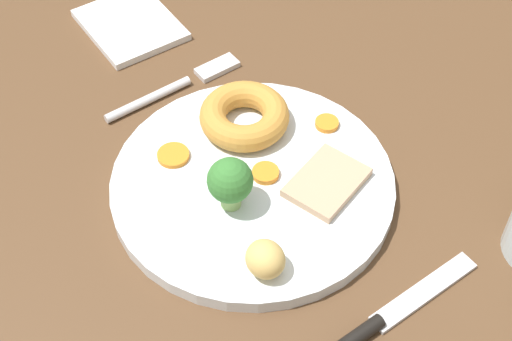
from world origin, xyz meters
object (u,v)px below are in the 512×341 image
object	(u,v)px
yorkshire_pudding	(244,116)
carrot_coin_side	(327,123)
meat_slice_main	(327,182)
carrot_coin_front	(173,155)
folded_napkin	(130,25)
knife	(371,327)
carrot_coin_back	(266,173)
dinner_plate	(256,183)
roast_potato_left	(265,259)
broccoli_floret	(230,182)
fork	(177,86)

from	to	relation	value
yorkshire_pudding	carrot_coin_side	world-z (taller)	yorkshire_pudding
meat_slice_main	carrot_coin_side	world-z (taller)	meat_slice_main
carrot_coin_front	carrot_coin_side	bearing A→B (deg)	69.85
folded_napkin	yorkshire_pudding	bearing A→B (deg)	2.01
knife	yorkshire_pudding	bearing A→B (deg)	79.44
yorkshire_pudding	carrot_coin_front	bearing A→B (deg)	-94.07
yorkshire_pudding	carrot_coin_back	bearing A→B (deg)	-18.57
carrot_coin_back	folded_napkin	world-z (taller)	carrot_coin_back
dinner_plate	roast_potato_left	world-z (taller)	roast_potato_left
yorkshire_pudding	broccoli_floret	distance (cm)	9.63
dinner_plate	carrot_coin_side	bearing A→B (deg)	98.33
fork	knife	bearing A→B (deg)	-94.34
dinner_plate	knife	world-z (taller)	dinner_plate
roast_potato_left	carrot_coin_front	bearing A→B (deg)	178.22
dinner_plate	folded_napkin	size ratio (longest dim) A/B	2.30
yorkshire_pudding	carrot_coin_back	xyz separation A→B (cm)	(6.13, -2.06, -0.99)
carrot_coin_back	broccoli_floret	distance (cm)	5.18
knife	carrot_coin_side	bearing A→B (deg)	59.98
roast_potato_left	dinner_plate	bearing A→B (deg)	148.44
roast_potato_left	folded_napkin	bearing A→B (deg)	168.15
carrot_coin_back	fork	distance (cm)	15.49
meat_slice_main	carrot_coin_back	xyz separation A→B (cm)	(-4.10, -3.66, -0.12)
carrot_coin_front	carrot_coin_back	bearing A→B (deg)	39.50
broccoli_floret	knife	world-z (taller)	broccoli_floret
knife	broccoli_floret	bearing A→B (deg)	97.89
dinner_plate	carrot_coin_back	xyz separation A→B (cm)	(0.24, 0.88, 0.98)
meat_slice_main	carrot_coin_back	world-z (taller)	meat_slice_main
dinner_plate	carrot_coin_front	size ratio (longest dim) A/B	8.62
meat_slice_main	carrot_coin_front	world-z (taller)	meat_slice_main
carrot_coin_side	fork	world-z (taller)	carrot_coin_side
carrot_coin_side	fork	distance (cm)	16.05
carrot_coin_side	knife	size ratio (longest dim) A/B	0.12
broccoli_floret	carrot_coin_back	bearing A→B (deg)	101.31
carrot_coin_back	knife	xyz separation A→B (cm)	(16.67, -2.07, -1.22)
yorkshire_pudding	roast_potato_left	distance (cm)	16.27
yorkshire_pudding	carrot_coin_front	world-z (taller)	yorkshire_pudding
yorkshire_pudding	roast_potato_left	xyz separation A→B (cm)	(14.15, -8.01, 0.22)
dinner_plate	carrot_coin_front	world-z (taller)	carrot_coin_front
roast_potato_left	carrot_coin_back	distance (cm)	10.06
meat_slice_main	folded_napkin	distance (cm)	30.93
fork	knife	distance (cm)	32.19
dinner_plate	yorkshire_pudding	size ratio (longest dim) A/B	3.00
yorkshire_pudding	folded_napkin	distance (cm)	20.72
carrot_coin_front	broccoli_floret	world-z (taller)	broccoli_floret
yorkshire_pudding	folded_napkin	world-z (taller)	yorkshire_pudding
yorkshire_pudding	knife	xyz separation A→B (cm)	(22.80, -4.13, -2.21)
meat_slice_main	broccoli_floret	world-z (taller)	broccoli_floret
knife	carrot_coin_back	bearing A→B (deg)	82.62
carrot_coin_side	dinner_plate	bearing A→B (deg)	-81.67
yorkshire_pudding	broccoli_floret	xyz separation A→B (cm)	(7.00, -6.40, 1.69)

